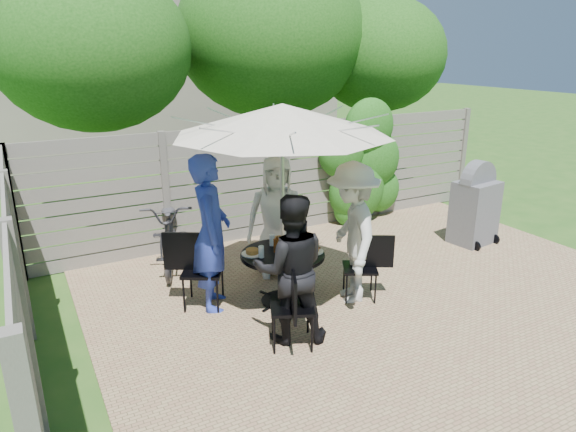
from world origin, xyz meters
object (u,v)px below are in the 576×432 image
chair_front (292,322)px  coffee_cup (289,241)px  plate_extra (301,260)px  bicycle (170,231)px  glass_right (303,243)px  plate_back (280,240)px  syrup_jug (277,245)px  chair_back (276,252)px  patio_table (283,268)px  glass_back (272,240)px  glass_left (261,252)px  plate_right (313,250)px  chair_left (202,285)px  person_back (277,217)px  plate_left (252,252)px  chair_right (361,280)px  person_left (211,233)px  plate_front (286,263)px  person_front (291,270)px  umbrella (282,120)px  bbq_grill (475,206)px  person_right (352,233)px

chair_front → coffee_cup: chair_front is taller
plate_extra → bicycle: (-0.90, 2.16, -0.17)m
bicycle → glass_right: bearing=-39.6°
plate_back → syrup_jug: bearing=-123.2°
bicycle → chair_back: bearing=-18.7°
patio_table → syrup_jug: syrup_jug is taller
glass_back → bicycle: (-0.84, 1.54, -0.22)m
glass_back → chair_back: bearing=59.3°
glass_left → coffee_cup: (0.46, 0.16, -0.01)m
chair_front → plate_extra: 0.80m
plate_right → coffee_cup: 0.34m
glass_right → bicycle: bearing=121.7°
chair_left → chair_front: (0.53, -1.26, -0.01)m
person_back → plate_left: (-0.65, -0.63, -0.15)m
chair_front → chair_right: chair_front is taller
plate_back → glass_left: bearing=-141.5°
glass_back → bicycle: size_ratio=0.07×
plate_right → bicycle: bicycle is taller
chair_left → person_left: person_left is taller
plate_front → bicycle: 2.27m
chair_right → plate_left: 1.39m
person_left → coffee_cup: bearing=-76.7°
plate_right → glass_left: size_ratio=1.86×
person_front → glass_left: size_ratio=11.51×
patio_table → plate_left: plate_left is taller
plate_front → glass_back: bearing=77.3°
person_back → chair_front: size_ratio=1.80×
bicycle → umbrella: bearing=-46.4°
umbrella → plate_right: size_ratio=12.40×
plate_left → bicycle: (-0.51, 1.68, -0.17)m
chair_back → glass_left: bearing=-14.1°
chair_front → chair_right: bearing=-43.0°
bicycle → patio_table: bearing=-46.4°
plate_right → bbq_grill: 3.28m
chair_front → glass_left: 1.00m
person_back → chair_left: person_back is taller
chair_right → person_left: bearing=7.3°
person_back → glass_right: 0.78m
person_left → bicycle: bearing=25.2°
chair_right → plate_right: size_ratio=3.21×
patio_table → plate_right: plate_right is taller
chair_left → syrup_jug: size_ratio=5.90×
chair_left → bicycle: (0.05, 1.45, 0.22)m
person_front → plate_extra: 0.58m
chair_front → chair_right: (1.26, 0.53, -0.02)m
person_back → plate_extra: size_ratio=6.88×
plate_extra → patio_table: bearing=98.7°
person_left → plate_front: (0.63, -0.65, -0.26)m
coffee_cup → person_right: bearing=-39.1°
patio_table → plate_front: bearing=-112.3°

